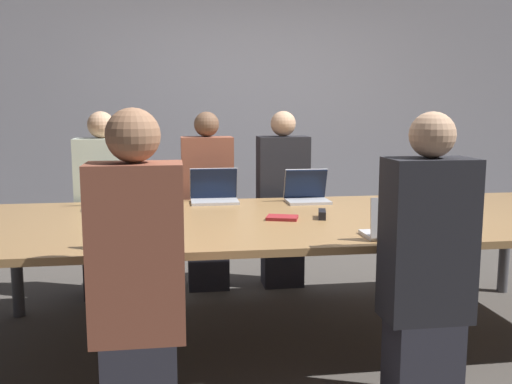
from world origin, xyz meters
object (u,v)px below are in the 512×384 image
Objects in this scene: person_far_center at (283,202)px; person_far_midleft at (208,204)px; laptop_far_midleft at (214,192)px; laptop_far_left at (108,196)px; laptop_near_midright at (399,226)px; stapler at (322,214)px; person_near_left at (137,281)px; person_near_midright at (426,269)px; cup_near_midright at (451,227)px; cup_far_left at (145,200)px; laptop_far_center at (307,192)px; person_far_left at (104,208)px; laptop_near_left at (138,233)px.

person_far_center is 1.00× the size of person_far_midleft.
person_far_center is 0.71m from laptop_far_midleft.
laptop_near_midright is at bearing -36.47° from laptop_far_left.
laptop_far_left reaches higher than stapler.
person_near_midright is at bearing -178.41° from person_near_left.
person_far_midleft is at bearing -65.87° from person_near_midright.
person_far_center is at bearing 105.94° from stapler.
person_near_left is 2.09m from person_far_midleft.
cup_near_midright reaches higher than cup_far_left.
cup_near_midright is at bearing -166.67° from person_near_left.
laptop_far_midleft is at bearing 14.12° from cup_far_left.
laptop_far_center is at bearing -34.58° from person_far_midleft.
laptop_far_left is 0.22× the size of person_far_left.
cup_near_midright is 1.63m from laptop_near_left.
person_far_center is at bearing 33.47° from laptop_far_midleft.
laptop_far_left reaches higher than laptop_near_midright.
laptop_far_center is (1.11, 1.57, 0.13)m from person_near_left.
cup_far_left is 0.06× the size of person_near_left.
person_far_left is 0.55m from cup_far_left.
person_far_center reaches higher than laptop_near_midright.
laptop_near_midright is 0.64m from stapler.
person_near_midright is 2.03m from cup_far_left.
stapler is (1.35, -0.61, -0.05)m from laptop_far_left.
person_far_left reaches higher than cup_far_left.
person_near_left reaches higher than person_far_midleft.
cup_near_midright is at bearing 179.82° from laptop_near_left.
laptop_far_center is at bearing -79.66° from person_far_center.
person_far_midleft is (-0.90, 2.01, -0.01)m from person_near_midright.
person_far_left reaches higher than laptop_far_center.
stapler is at bearing -94.38° from laptop_far_center.
laptop_near_midright is at bearing -178.24° from cup_near_midright.
stapler is at bearing -152.19° from laptop_near_left.
cup_far_left is 1.54m from person_near_left.
laptop_far_midleft is at bearing -105.17° from person_near_left.
laptop_near_midright is 0.25× the size of person_far_center.
person_far_left is at bearing 127.47° from cup_far_left.
cup_far_left is at bearing -40.44° from laptop_near_midright.
cup_near_midright is 0.07× the size of person_near_left.
stapler is at bearing -24.23° from laptop_far_left.
person_far_midleft reaches higher than laptop_near_left.
laptop_far_left is at bearing -160.27° from person_far_center.
laptop_near_midright is 1.13× the size of laptop_far_left.
person_far_midleft reaches higher than laptop_far_left.
person_far_center is at bearing 25.35° from cup_far_left.
person_near_left is 2.28m from person_far_center.
laptop_far_center is 0.22× the size of person_far_center.
cup_far_left is 0.06× the size of person_far_midleft.
person_far_center reaches higher than laptop_far_midleft.
person_near_midright is 1.01× the size of person_far_center.
laptop_far_center is 0.50m from person_far_center.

